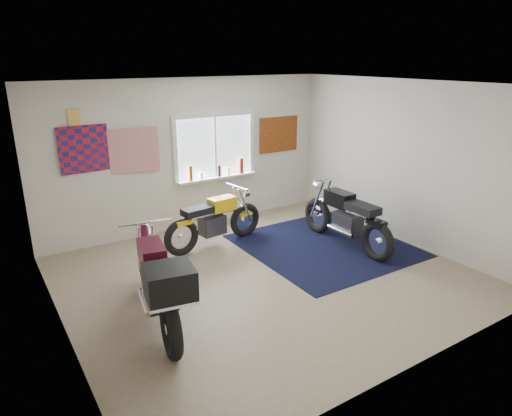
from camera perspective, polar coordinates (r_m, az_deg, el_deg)
ground at (r=6.71m, az=1.34°, el=-8.51°), size 5.50×5.50×0.00m
room_shell at (r=6.14m, az=1.45°, el=5.26°), size 5.50×5.50×5.50m
navy_rug at (r=7.80m, az=8.54°, el=-4.66°), size 2.52×2.62×0.01m
window_assembly at (r=8.52m, az=-5.15°, el=7.08°), size 1.66×0.17×1.26m
oil_bottles at (r=8.58m, az=-4.32°, el=4.85°), size 1.14×0.09×0.30m
flag_display at (r=7.62m, az=-21.82°, el=10.45°), size 1.60×0.10×1.17m
triumph_poster at (r=9.25m, az=2.85°, el=9.16°), size 0.90×0.03×0.70m
yellow_triumph at (r=7.63m, az=-5.26°, el=-1.71°), size 1.90×0.57×0.96m
black_chrome_bike at (r=7.72m, az=11.20°, el=-1.39°), size 0.63×2.08×1.07m
maroon_tourer at (r=5.37m, az=-12.04°, el=-9.36°), size 0.85×2.17×1.10m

